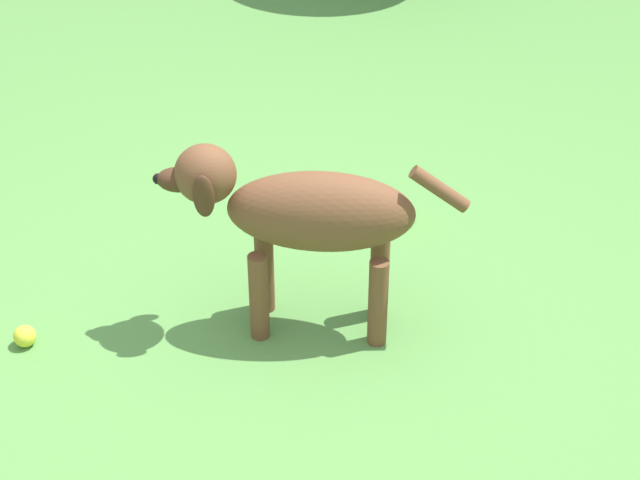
% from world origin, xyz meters
% --- Properties ---
extents(ground, '(14.00, 14.00, 0.00)m').
position_xyz_m(ground, '(0.00, 0.00, 0.00)').
color(ground, '#548C42').
extents(dog, '(0.74, 0.56, 0.59)m').
position_xyz_m(dog, '(0.04, -0.14, 0.39)').
color(dog, brown).
rests_on(dog, ground).
extents(tennis_ball_0, '(0.07, 0.07, 0.07)m').
position_xyz_m(tennis_ball_0, '(0.59, 0.47, 0.03)').
color(tennis_ball_0, yellow).
rests_on(tennis_ball_0, ground).
extents(tennis_ball_1, '(0.07, 0.07, 0.07)m').
position_xyz_m(tennis_ball_1, '(0.14, -0.78, 0.03)').
color(tennis_ball_1, '#C2E43D').
rests_on(tennis_ball_1, ground).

